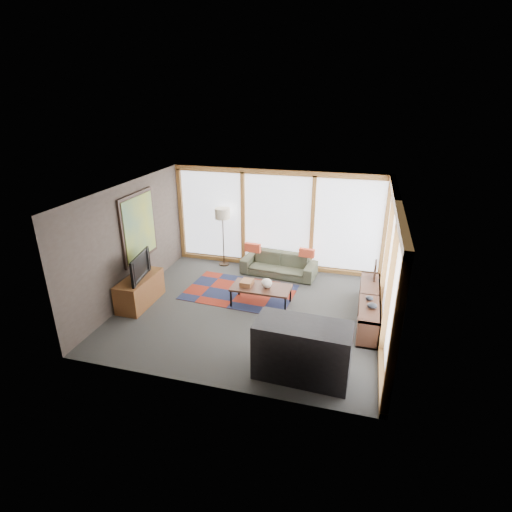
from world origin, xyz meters
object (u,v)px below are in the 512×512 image
(television, at_px, (136,266))
(bookshelf, at_px, (369,307))
(bar_counter, at_px, (302,350))
(floor_lamp, at_px, (223,237))
(tv_console, at_px, (140,291))
(sofa, at_px, (279,264))
(coffee_table, at_px, (261,296))

(television, bearing_deg, bookshelf, -90.90)
(bookshelf, xyz_separation_m, bar_counter, (-1.04, -2.14, 0.21))
(floor_lamp, relative_size, tv_console, 1.25)
(floor_lamp, distance_m, bookshelf, 4.29)
(sofa, relative_size, tv_console, 1.50)
(sofa, distance_m, coffee_table, 1.65)
(sofa, height_order, tv_console, tv_console)
(tv_console, height_order, television, television)
(sofa, xyz_separation_m, bar_counter, (1.21, -3.79, 0.21))
(tv_console, bearing_deg, coffee_table, 14.47)
(coffee_table, distance_m, television, 2.76)
(tv_console, relative_size, television, 1.29)
(coffee_table, xyz_separation_m, bar_counter, (1.25, -2.14, 0.27))
(bar_counter, bearing_deg, floor_lamp, 127.29)
(sofa, bearing_deg, bar_counter, -66.88)
(tv_console, xyz_separation_m, bar_counter, (3.83, -1.47, 0.17))
(sofa, relative_size, coffee_table, 1.47)
(bookshelf, bearing_deg, television, -171.63)
(floor_lamp, relative_size, bookshelf, 0.71)
(coffee_table, relative_size, television, 1.31)
(sofa, relative_size, television, 1.93)
(tv_console, bearing_deg, sofa, 41.48)
(coffee_table, distance_m, tv_console, 2.67)
(bookshelf, height_order, bar_counter, bar_counter)
(floor_lamp, relative_size, bar_counter, 1.03)
(floor_lamp, bearing_deg, coffee_table, -50.65)
(television, bearing_deg, sofa, -57.15)
(floor_lamp, distance_m, coffee_table, 2.49)
(floor_lamp, xyz_separation_m, bar_counter, (2.79, -4.02, -0.31))
(coffee_table, height_order, bookshelf, bookshelf)
(floor_lamp, distance_m, bar_counter, 4.90)
(sofa, bearing_deg, bookshelf, -30.82)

